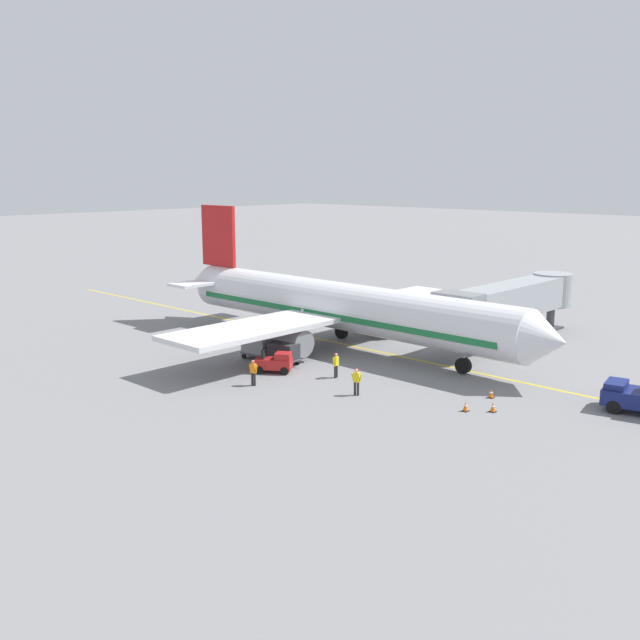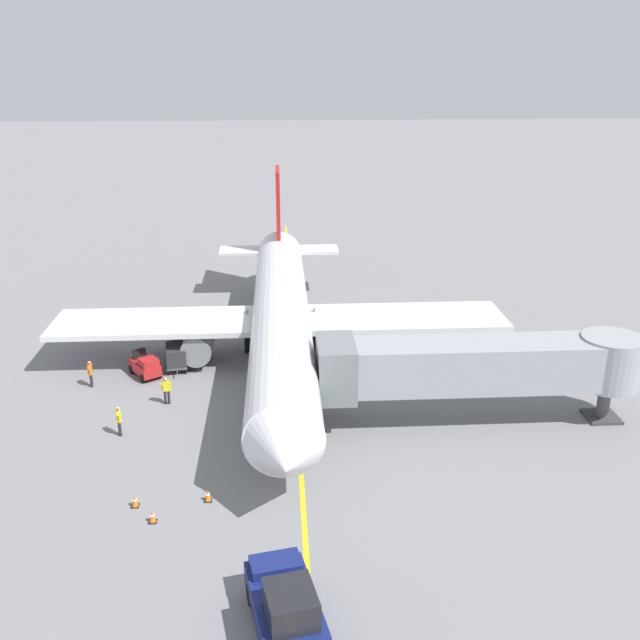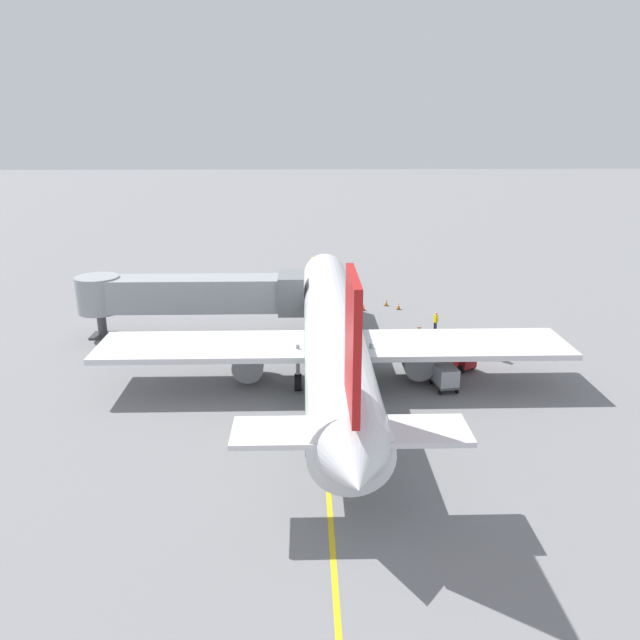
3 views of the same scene
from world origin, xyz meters
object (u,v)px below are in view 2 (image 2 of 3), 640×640
ground_crew_marshaller (119,419)px  safety_cone_wing_tip (208,495)px  pushback_tractor (286,605)px  baggage_cart_second_in_train (179,340)px  baggage_cart_front (176,355)px  jet_bridge (480,365)px  ground_crew_wing_walker (166,389)px  safety_cone_nose_right (152,516)px  safety_cone_nose_left (135,501)px  parked_airliner (281,316)px  baggage_tug_lead (145,366)px  ground_crew_loader (90,372)px

ground_crew_marshaller → safety_cone_wing_tip: ground_crew_marshaller is taller
pushback_tractor → ground_crew_marshaller: (8.71, -14.27, -0.15)m
baggage_cart_second_in_train → pushback_tractor: bearing=105.3°
baggage_cart_front → jet_bridge: bearing=155.0°
ground_crew_wing_walker → ground_crew_marshaller: bearing=60.4°
pushback_tractor → safety_cone_wing_tip: 8.71m
baggage_cart_second_in_train → safety_cone_nose_right: baggage_cart_second_in_train is taller
safety_cone_nose_left → safety_cone_wing_tip: 3.26m
parked_airliner → baggage_cart_front: (6.85, 0.89, -2.24)m
jet_bridge → ground_crew_marshaller: size_ratio=10.49×
ground_crew_wing_walker → safety_cone_nose_left: (0.01, 10.09, -0.66)m
ground_crew_wing_walker → ground_crew_marshaller: (2.01, 3.54, 0.00)m
baggage_cart_second_in_train → safety_cone_wing_tip: size_ratio=5.03×
parked_airliner → safety_cone_wing_tip: parked_airliner is taller
parked_airliner → baggage_cart_second_in_train: size_ratio=12.53×
baggage_tug_lead → baggage_cart_front: baggage_tug_lead is taller
baggage_cart_front → safety_cone_nose_left: (-0.08, 15.06, -0.66)m
parked_airliner → safety_cone_wing_tip: (3.52, 15.71, -2.90)m
pushback_tractor → ground_crew_marshaller: bearing=-58.6°
ground_crew_marshaller → safety_cone_nose_left: (-2.00, 6.55, -0.66)m
parked_airliner → safety_cone_nose_left: parked_airliner is taller
parked_airliner → baggage_tug_lead: size_ratio=13.56×
ground_crew_marshaller → baggage_tug_lead: bearing=-90.7°
jet_bridge → safety_cone_nose_right: bearing=26.1°
ground_crew_marshaller → parked_airliner: bearing=-133.0°
baggage_tug_lead → safety_cone_nose_right: (-2.88, 15.23, -0.42)m
ground_crew_wing_walker → ground_crew_loader: same height
parked_airliner → pushback_tractor: size_ratio=7.83×
baggage_tug_lead → ground_crew_marshaller: bearing=89.3°
safety_cone_nose_left → baggage_cart_front: bearing=-89.7°
safety_cone_nose_right → jet_bridge: bearing=-153.9°
pushback_tractor → baggage_tug_lead: 23.39m
ground_crew_marshaller → safety_cone_nose_right: ground_crew_marshaller is taller
baggage_cart_second_in_train → safety_cone_wing_tip: (-3.50, 17.48, -0.66)m
baggage_tug_lead → safety_cone_nose_left: 14.16m
pushback_tractor → safety_cone_wing_tip: bearing=-66.5°
parked_airliner → ground_crew_loader: (11.77, 3.21, -2.23)m
baggage_cart_front → safety_cone_nose_right: bearing=93.7°
baggage_cart_front → safety_cone_wing_tip: 15.21m
baggage_cart_second_in_train → safety_cone_wing_tip: 17.84m
safety_cone_nose_left → safety_cone_wing_tip: (-3.25, -0.23, 0.00)m
baggage_tug_lead → jet_bridge: bearing=159.8°
baggage_cart_front → pushback_tractor: bearing=106.6°
parked_airliner → ground_crew_marshaller: (8.77, 9.40, -2.23)m
safety_cone_nose_right → ground_crew_marshaller: bearing=-69.0°
ground_crew_wing_walker → ground_crew_loader: (5.01, -2.64, 0.00)m
jet_bridge → safety_cone_wing_tip: jet_bridge is taller
parked_airliner → baggage_cart_front: bearing=7.4°
baggage_cart_second_in_train → safety_cone_nose_right: bearing=93.7°
baggage_tug_lead → safety_cone_wing_tip: size_ratio=4.65×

